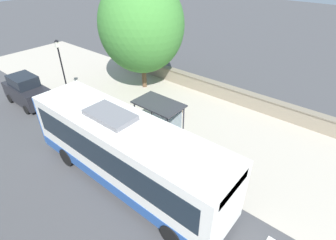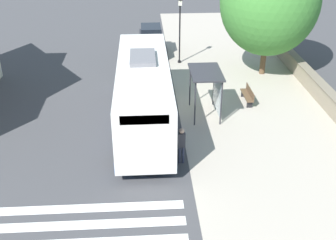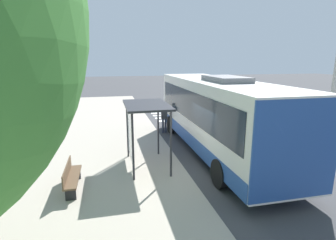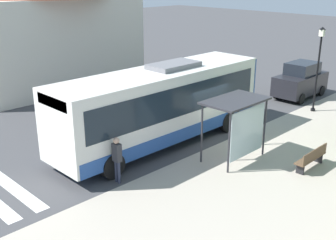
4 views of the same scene
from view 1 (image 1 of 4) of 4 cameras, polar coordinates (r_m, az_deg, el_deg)
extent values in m
plane|color=#424244|center=(15.43, -7.78, -5.67)|extent=(120.00, 120.00, 0.00)
cube|color=#ADA393|center=(18.14, 2.49, 1.17)|extent=(9.00, 44.00, 0.02)
cube|color=gray|center=(20.88, 9.35, 6.85)|extent=(0.50, 20.00, 1.03)
cube|color=#776C5B|center=(20.65, 9.49, 8.24)|extent=(0.60, 20.00, 0.08)
cube|color=silver|center=(12.18, -9.21, -6.44)|extent=(2.61, 10.63, 2.92)
cube|color=black|center=(11.95, -9.37, -5.04)|extent=(2.65, 9.78, 1.28)
cube|color=#264C93|center=(12.94, -8.76, -10.44)|extent=(2.65, 10.42, 0.58)
cube|color=#264C93|center=(15.96, -22.14, 1.67)|extent=(2.65, 0.06, 2.80)
cube|color=black|center=(9.03, 14.07, -14.21)|extent=(1.96, 0.08, 0.41)
cube|color=slate|center=(11.80, -12.49, 1.09)|extent=(1.31, 2.34, 0.22)
cylinder|color=black|center=(12.11, 8.45, -15.93)|extent=(0.30, 1.00, 1.00)
cylinder|color=black|center=(10.84, 0.86, -23.67)|extent=(0.30, 1.00, 1.00)
cylinder|color=black|center=(15.74, -13.61, -3.25)|extent=(0.30, 1.00, 1.00)
cylinder|color=black|center=(14.78, -21.03, -7.46)|extent=(0.30, 1.00, 1.00)
cylinder|color=#2D2D33|center=(15.28, -7.07, -0.26)|extent=(0.08, 0.08, 2.50)
cylinder|color=#2D2D33|center=(13.90, -0.05, -3.75)|extent=(0.08, 0.08, 2.50)
cylinder|color=#2D2D33|center=(16.09, -3.58, 1.81)|extent=(0.08, 0.08, 2.50)
cylinder|color=#2D2D33|center=(14.78, 3.34, -1.29)|extent=(0.08, 0.08, 2.50)
cube|color=#2D2D33|center=(14.29, -2.04, 3.53)|extent=(1.67, 2.72, 0.08)
cube|color=silver|center=(15.32, -0.32, 0.69)|extent=(0.03, 2.18, 2.00)
cylinder|color=#2D3347|center=(12.43, 9.98, -14.98)|extent=(0.12, 0.12, 0.86)
cylinder|color=#2D3347|center=(12.33, 9.58, -15.42)|extent=(0.12, 0.12, 0.86)
cube|color=#333338|center=(11.82, 10.14, -12.68)|extent=(0.34, 0.22, 0.69)
sphere|color=tan|center=(11.49, 10.37, -11.06)|extent=(0.24, 0.24, 0.24)
cube|color=brown|center=(17.93, 0.45, 2.44)|extent=(0.40, 1.87, 0.06)
cube|color=brown|center=(17.93, 0.80, 3.28)|extent=(0.04, 1.87, 0.40)
cube|color=black|center=(18.46, -1.36, 2.59)|extent=(0.32, 0.06, 0.45)
cube|color=black|center=(17.65, 2.34, 1.02)|extent=(0.32, 0.06, 0.45)
cylinder|color=black|center=(21.00, -20.55, 3.89)|extent=(0.24, 0.24, 0.16)
cylinder|color=black|center=(20.17, -21.65, 8.87)|extent=(0.10, 0.10, 4.18)
cube|color=silver|center=(19.45, -23.03, 14.93)|extent=(0.24, 0.24, 0.35)
pyramid|color=black|center=(19.38, -23.19, 15.61)|extent=(0.28, 0.28, 0.14)
cylinder|color=brown|center=(21.51, -5.29, 11.09)|extent=(0.37, 0.37, 3.18)
ellipsoid|color=#3D7F33|center=(20.51, -5.78, 19.76)|extent=(6.33, 6.33, 6.97)
cube|color=black|center=(21.66, -28.26, 5.18)|extent=(1.75, 3.92, 1.17)
cube|color=black|center=(21.39, -29.03, 7.48)|extent=(1.48, 2.04, 0.73)
cylinder|color=black|center=(21.08, -24.45, 3.83)|extent=(0.22, 0.64, 0.64)
cylinder|color=black|center=(20.56, -28.35, 2.00)|extent=(0.22, 0.64, 0.64)
cylinder|color=black|center=(23.23, -27.49, 5.66)|extent=(0.22, 0.64, 0.64)
cylinder|color=black|center=(22.76, -31.08, 4.04)|extent=(0.22, 0.64, 0.64)
camera|label=2|loc=(13.87, 104.81, -3.14)|focal=45.00mm
camera|label=3|loc=(21.87, -20.38, 17.05)|focal=28.00mm
camera|label=4|loc=(19.54, 55.90, 12.85)|focal=45.00mm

